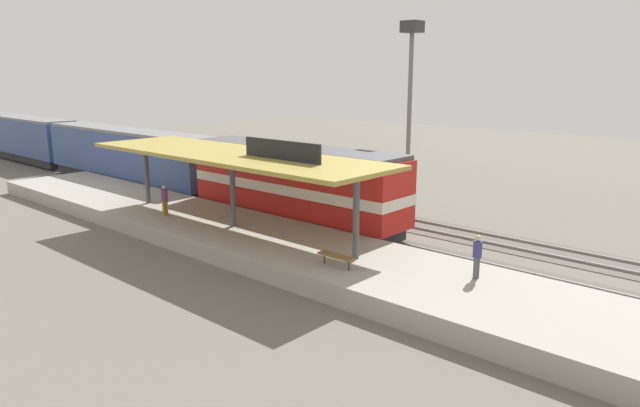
# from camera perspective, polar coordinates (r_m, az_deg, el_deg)

# --- Properties ---
(ground_plane) EXTENTS (120.00, 120.00, 0.00)m
(ground_plane) POSITION_cam_1_polar(r_m,az_deg,el_deg) (34.65, -0.09, -1.54)
(ground_plane) COLOR #666056
(track_near) EXTENTS (3.20, 110.00, 0.16)m
(track_near) POSITION_cam_1_polar(r_m,az_deg,el_deg) (33.22, -2.40, -2.13)
(track_near) COLOR #565249
(track_near) RESTS_ON ground
(track_far) EXTENTS (3.20, 110.00, 0.16)m
(track_far) POSITION_cam_1_polar(r_m,az_deg,el_deg) (36.56, 2.63, -0.74)
(track_far) COLOR #565249
(track_far) RESTS_ON ground
(platform) EXTENTS (6.00, 44.00, 0.90)m
(platform) POSITION_cam_1_polar(r_m,az_deg,el_deg) (30.11, -8.52, -3.02)
(platform) COLOR #9E998E
(platform) RESTS_ON ground
(station_canopy) EXTENTS (5.20, 18.00, 4.70)m
(station_canopy) POSITION_cam_1_polar(r_m,az_deg,el_deg) (29.20, -8.66, 4.68)
(station_canopy) COLOR #47474C
(station_canopy) RESTS_ON platform
(platform_bench) EXTENTS (0.44, 1.70, 0.50)m
(platform_bench) POSITION_cam_1_polar(r_m,az_deg,el_deg) (23.36, 1.65, -5.28)
(platform_bench) COLOR #333338
(platform_bench) RESTS_ON platform
(locomotive) EXTENTS (2.93, 14.43, 4.44)m
(locomotive) POSITION_cam_1_polar(r_m,az_deg,el_deg) (32.76, -2.57, 1.93)
(locomotive) COLOR #28282D
(locomotive) RESTS_ON track_near
(passenger_carriage_front) EXTENTS (2.90, 20.00, 4.24)m
(passenger_carriage_front) POSITION_cam_1_polar(r_m,az_deg,el_deg) (47.00, -18.54, 4.48)
(passenger_carriage_front) COLOR #28282D
(passenger_carriage_front) RESTS_ON track_near
(passenger_carriage_rear) EXTENTS (2.90, 20.00, 4.24)m
(passenger_carriage_rear) POSITION_cam_1_polar(r_m,az_deg,el_deg) (65.77, -27.70, 5.89)
(passenger_carriage_rear) COLOR #28282D
(passenger_carriage_rear) RESTS_ON track_near
(freight_car) EXTENTS (2.80, 12.00, 3.54)m
(freight_car) POSITION_cam_1_polar(r_m,az_deg,el_deg) (37.63, -0.07, 2.69)
(freight_car) COLOR #28282D
(freight_car) RESTS_ON track_far
(light_mast) EXTENTS (1.10, 1.10, 11.70)m
(light_mast) POSITION_cam_1_polar(r_m,az_deg,el_deg) (36.71, 8.99, 12.36)
(light_mast) COLOR slate
(light_mast) RESTS_ON ground
(person_waiting) EXTENTS (0.34, 0.34, 1.71)m
(person_waiting) POSITION_cam_1_polar(r_m,az_deg,el_deg) (22.75, 15.36, -4.90)
(person_waiting) COLOR #4C4C51
(person_waiting) RESTS_ON platform
(person_walking) EXTENTS (0.34, 0.34, 1.71)m
(person_walking) POSITION_cam_1_polar(r_m,az_deg,el_deg) (32.71, -15.18, 0.47)
(person_walking) COLOR olive
(person_walking) RESTS_ON platform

